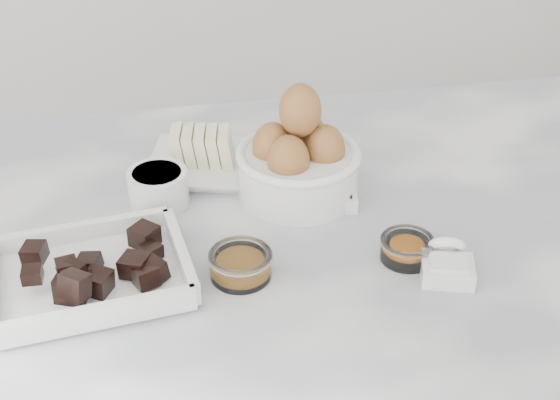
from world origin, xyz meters
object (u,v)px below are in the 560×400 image
at_px(butter_plate, 198,155).
at_px(egg_bowl, 298,160).
at_px(vanilla_spoon, 335,193).
at_px(honey_bowl, 241,264).
at_px(zest_bowl, 407,248).
at_px(chocolate_dish, 89,269).
at_px(salt_spoon, 447,264).
at_px(sugar_ramekin, 158,186).

bearing_deg(butter_plate, egg_bowl, -35.34).
bearing_deg(vanilla_spoon, honey_bowl, -137.50).
height_order(honey_bowl, zest_bowl, honey_bowl).
height_order(chocolate_dish, honey_bowl, chocolate_dish).
height_order(egg_bowl, vanilla_spoon, egg_bowl).
bearing_deg(butter_plate, salt_spoon, -48.11).
height_order(butter_plate, vanilla_spoon, butter_plate).
bearing_deg(zest_bowl, salt_spoon, -45.67).
relative_size(chocolate_dish, zest_bowl, 3.66).
height_order(sugar_ramekin, egg_bowl, egg_bowl).
bearing_deg(salt_spoon, honey_bowl, 170.53).
relative_size(chocolate_dish, honey_bowl, 3.22).
relative_size(honey_bowl, vanilla_spoon, 1.01).
bearing_deg(chocolate_dish, honey_bowl, -4.40).
bearing_deg(zest_bowl, chocolate_dish, 177.66).
relative_size(sugar_ramekin, egg_bowl, 0.48).
bearing_deg(butter_plate, honey_bowl, -84.17).
bearing_deg(chocolate_dish, butter_plate, 58.79).
relative_size(butter_plate, egg_bowl, 1.04).
bearing_deg(butter_plate, vanilla_spoon, -35.40).
relative_size(sugar_ramekin, zest_bowl, 1.20).
xyz_separation_m(butter_plate, egg_bowl, (0.13, -0.09, 0.03)).
xyz_separation_m(zest_bowl, vanilla_spoon, (-0.06, 0.14, -0.00)).
height_order(butter_plate, sugar_ramekin, butter_plate).
distance_m(butter_plate, salt_spoon, 0.40).
bearing_deg(honey_bowl, egg_bowl, 58.53).
xyz_separation_m(chocolate_dish, zest_bowl, (0.38, -0.02, -0.01)).
bearing_deg(egg_bowl, butter_plate, 144.66).
distance_m(sugar_ramekin, egg_bowl, 0.19).
distance_m(butter_plate, vanilla_spoon, 0.21).
distance_m(butter_plate, egg_bowl, 0.16).
distance_m(chocolate_dish, butter_plate, 0.29).
xyz_separation_m(chocolate_dish, vanilla_spoon, (0.32, 0.12, -0.01)).
bearing_deg(vanilla_spoon, egg_bowl, 144.45).
distance_m(vanilla_spoon, salt_spoon, 0.20).
bearing_deg(vanilla_spoon, sugar_ramekin, 169.99).
bearing_deg(sugar_ramekin, chocolate_dish, -118.07).
xyz_separation_m(butter_plate, sugar_ramekin, (-0.06, -0.08, 0.00)).
relative_size(chocolate_dish, sugar_ramekin, 3.06).
xyz_separation_m(butter_plate, salt_spoon, (0.27, -0.30, -0.01)).
relative_size(butter_plate, salt_spoon, 2.08).
xyz_separation_m(butter_plate, honey_bowl, (0.03, -0.26, -0.01)).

